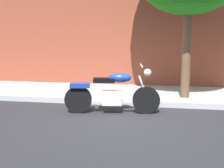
% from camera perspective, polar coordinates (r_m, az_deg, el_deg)
% --- Properties ---
extents(ground_plane, '(60.00, 60.00, 0.00)m').
position_cam_1_polar(ground_plane, '(6.12, 2.55, -7.05)').
color(ground_plane, '#28282D').
extents(sidewalk, '(23.90, 2.58, 0.14)m').
position_cam_1_polar(sidewalk, '(8.53, 4.87, -1.99)').
color(sidewalk, '#B1B1B1').
rests_on(sidewalk, ground).
extents(motorcycle, '(2.17, 0.70, 1.12)m').
position_cam_1_polar(motorcycle, '(6.50, -0.02, -1.84)').
color(motorcycle, black).
rests_on(motorcycle, ground).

